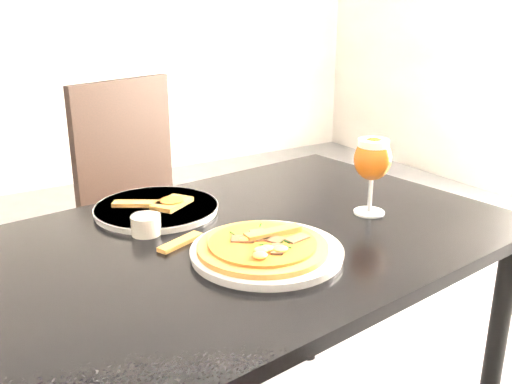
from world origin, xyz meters
TOP-DOWN VIEW (x-y plane):
  - dining_table at (-0.20, 0.05)m, footprint 1.28×0.93m
  - chair_far at (-0.10, 0.91)m, footprint 0.57×0.57m
  - plate_main at (-0.23, -0.07)m, footprint 0.38×0.38m
  - pizza at (-0.24, -0.07)m, footprint 0.27×0.27m
  - plate_second at (-0.32, 0.29)m, footprint 0.34×0.34m
  - crust_scraps at (-0.31, 0.28)m, footprint 0.19×0.14m
  - loose_crust at (-0.36, 0.08)m, footprint 0.12×0.07m
  - sauce_cup at (-0.40, 0.17)m, footprint 0.07×0.07m
  - beer_glass at (0.12, -0.00)m, footprint 0.09×0.09m

SIDE VIEW (x-z plane):
  - chair_far at x=-0.10m, z-range 0.05..1.03m
  - dining_table at x=-0.20m, z-range 0.28..1.03m
  - loose_crust at x=-0.36m, z-range 0.75..0.76m
  - plate_second at x=-0.32m, z-range 0.75..0.77m
  - plate_main at x=-0.23m, z-range 0.75..0.77m
  - crust_scraps at x=-0.31m, z-range 0.76..0.78m
  - sauce_cup at x=-0.40m, z-range 0.75..0.80m
  - pizza at x=-0.24m, z-range 0.76..0.79m
  - beer_glass at x=0.12m, z-range 0.79..0.98m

